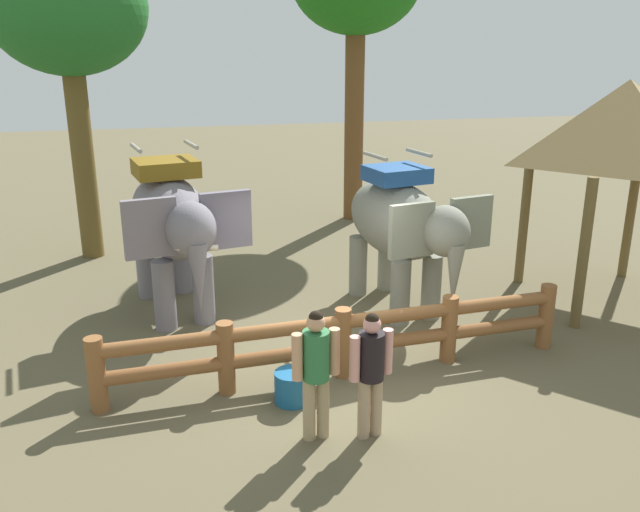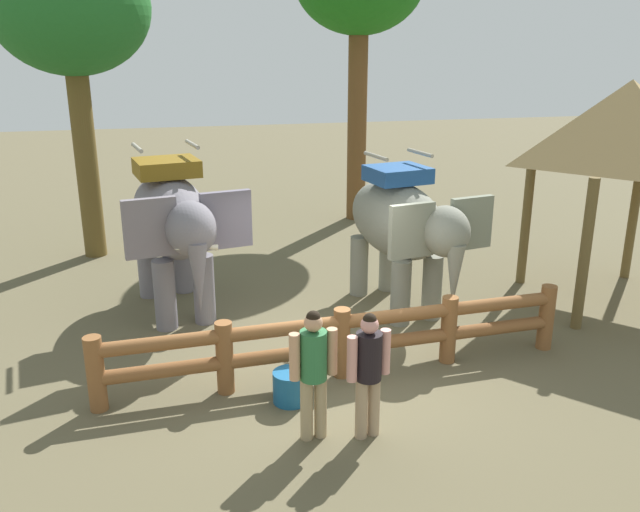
% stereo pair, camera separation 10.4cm
% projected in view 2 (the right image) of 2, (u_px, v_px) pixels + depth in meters
% --- Properties ---
extents(ground_plane, '(60.00, 60.00, 0.00)m').
position_uv_depth(ground_plane, '(337.00, 367.00, 10.00)').
color(ground_plane, brown).
extents(log_fence, '(7.00, 0.59, 1.05)m').
position_uv_depth(log_fence, '(342.00, 338.00, 9.56)').
color(log_fence, brown).
rests_on(log_fence, ground).
extents(elephant_near_left, '(2.13, 3.57, 3.00)m').
position_uv_depth(elephant_near_left, '(173.00, 222.00, 11.48)').
color(elephant_near_left, slate).
rests_on(elephant_near_left, ground).
extents(elephant_center, '(2.01, 3.37, 2.83)m').
position_uv_depth(elephant_center, '(402.00, 225.00, 11.66)').
color(elephant_center, gray).
rests_on(elephant_center, ground).
extents(tourist_woman_in_black, '(0.57, 0.38, 1.64)m').
position_uv_depth(tourist_woman_in_black, '(369.00, 367.00, 7.99)').
color(tourist_woman_in_black, tan).
rests_on(tourist_woman_in_black, ground).
extents(tourist_man_in_blue, '(0.60, 0.36, 1.69)m').
position_uv_depth(tourist_man_in_blue, '(313.00, 366.00, 7.95)').
color(tourist_man_in_blue, tan).
rests_on(tourist_man_in_blue, ground).
extents(thatched_shelter, '(3.34, 3.34, 4.04)m').
position_uv_depth(thatched_shelter, '(627.00, 125.00, 11.58)').
color(thatched_shelter, brown).
rests_on(thatched_shelter, ground).
extents(tree_far_left, '(3.27, 3.27, 6.73)m').
position_uv_depth(tree_far_left, '(70.00, 12.00, 13.62)').
color(tree_far_left, brown).
rests_on(tree_far_left, ground).
extents(feed_bucket, '(0.49, 0.49, 0.44)m').
position_uv_depth(feed_bucket, '(291.00, 387.00, 8.99)').
color(feed_bucket, '#19598C').
rests_on(feed_bucket, ground).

